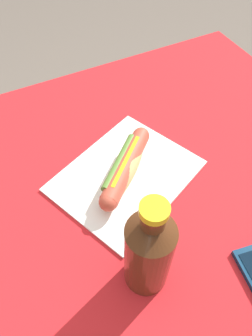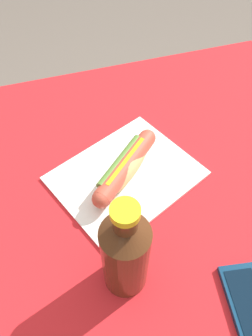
# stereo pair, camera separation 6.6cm
# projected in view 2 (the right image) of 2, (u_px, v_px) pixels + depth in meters

# --- Properties ---
(ground_plane) EXTENTS (6.00, 6.00, 0.00)m
(ground_plane) POSITION_uv_depth(u_px,v_px,m) (139.00, 292.00, 1.29)
(ground_plane) COLOR #6B6056
(ground_plane) RESTS_ON ground
(dining_table) EXTENTS (1.00, 0.85, 0.78)m
(dining_table) POSITION_uv_depth(u_px,v_px,m) (146.00, 219.00, 0.80)
(dining_table) COLOR brown
(dining_table) RESTS_ON ground
(paper_wrapper) EXTENTS (0.35, 0.32, 0.01)m
(paper_wrapper) POSITION_uv_depth(u_px,v_px,m) (126.00, 176.00, 0.68)
(paper_wrapper) COLOR white
(paper_wrapper) RESTS_ON dining_table
(hot_dog) EXTENTS (0.17, 0.16, 0.05)m
(hot_dog) POSITION_uv_depth(u_px,v_px,m) (126.00, 167.00, 0.65)
(hot_dog) COLOR #DBB26B
(hot_dog) RESTS_ON paper_wrapper
(cell_phone) EXTENTS (0.08, 0.13, 0.01)m
(cell_phone) POSITION_uv_depth(u_px,v_px,m) (248.00, 303.00, 0.52)
(cell_phone) COLOR #0A2D4C
(cell_phone) RESTS_ON dining_table
(soda_bottle) EXTENTS (0.07, 0.07, 0.23)m
(soda_bottle) POSITION_uv_depth(u_px,v_px,m) (125.00, 253.00, 0.47)
(soda_bottle) COLOR #4C2814
(soda_bottle) RESTS_ON dining_table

